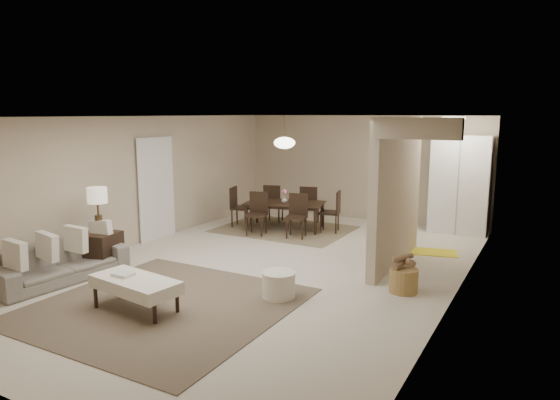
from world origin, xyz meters
The scene contains 22 objects.
floor centered at (0.00, 0.00, 0.00)m, with size 9.00×9.00×0.00m, color beige.
ceiling centered at (0.00, 0.00, 2.50)m, with size 9.00×9.00×0.00m, color white.
back_wall centered at (0.00, 4.50, 1.25)m, with size 6.00×6.00×0.00m, color #B9A68C.
left_wall centered at (-3.00, 0.00, 1.25)m, with size 9.00×9.00×0.00m, color #B9A68C.
right_wall centered at (3.00, 0.00, 1.25)m, with size 9.00×9.00×0.00m, color #B9A68C.
partition centered at (1.80, 1.25, 1.25)m, with size 0.15×2.50×2.50m, color #B9A68C.
doorway centered at (-2.97, 0.60, 1.02)m, with size 0.04×0.90×2.04m, color black.
pantry_cabinet centered at (2.35, 4.15, 1.05)m, with size 1.20×0.55×2.10m, color white.
flush_light centered at (2.30, 3.20, 2.46)m, with size 0.44×0.44×0.05m, color white.
living_rug centered at (-0.35, -2.13, 0.01)m, with size 3.20×3.20×0.01m, color brown.
sofa centered at (-2.45, -2.13, 0.30)m, with size 0.80×2.04×0.59m, color gray.
ottoman_bench centered at (-0.55, -2.43, 0.36)m, with size 1.31×0.72×0.45m.
side_table centered at (-2.40, -1.37, 0.30)m, with size 0.55×0.55×0.61m, color black.
table_lamp centered at (-2.40, -1.37, 1.17)m, with size 0.32×0.32×0.76m.
round_pouf centered at (0.85, -1.12, 0.19)m, with size 0.48×0.48×0.37m, color silver.
wicker_basket centered at (2.32, -0.04, 0.17)m, with size 0.41×0.41×0.35m, color olive.
dining_rug centered at (-1.07, 2.59, 0.01)m, with size 2.80×2.10×0.01m, color #736447.
dining_table centered at (-1.07, 2.59, 0.30)m, with size 1.72×0.96×0.60m, color black.
dining_chairs centered at (-1.07, 2.59, 0.45)m, with size 2.46×2.01×0.91m.
vase centered at (-1.07, 2.59, 0.67)m, with size 0.13×0.13×0.14m, color silver.
yellow_mat centered at (2.23, 2.29, 0.01)m, with size 0.88×0.54×0.01m, color yellow.
pendant_light centered at (-1.07, 2.59, 1.92)m, with size 0.46×0.46×0.71m.
Camera 1 is at (4.10, -6.92, 2.56)m, focal length 32.00 mm.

